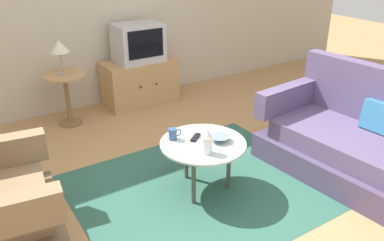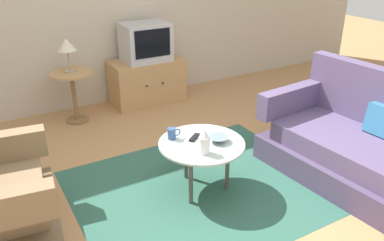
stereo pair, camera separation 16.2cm
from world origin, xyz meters
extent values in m
plane|color=#AD7F51|center=(0.00, 0.00, 0.00)|extent=(16.00, 16.00, 0.00)
cube|color=#2D5B4C|center=(0.07, 0.13, 0.00)|extent=(2.15, 1.82, 0.00)
cube|color=brown|center=(-1.52, 0.31, 0.12)|extent=(0.93, 1.08, 0.24)
cube|color=#4B3E5C|center=(1.34, -0.40, 0.12)|extent=(1.02, 1.67, 0.24)
cube|color=#5B4C70|center=(1.34, -0.40, 0.33)|extent=(0.86, 1.37, 0.18)
cube|color=#5B4C70|center=(1.27, 0.33, 0.55)|extent=(0.89, 0.22, 0.26)
cube|color=teal|center=(1.58, -0.46, 0.55)|extent=(0.18, 0.28, 0.28)
cylinder|color=#B2C6C1|center=(0.07, 0.13, 0.45)|extent=(0.73, 0.73, 0.02)
cylinder|color=#4C4742|center=(0.05, 0.35, 0.22)|extent=(0.04, 0.04, 0.44)
cylinder|color=#4C4742|center=(-0.11, -0.01, 0.22)|extent=(0.04, 0.04, 0.44)
cylinder|color=#4C4742|center=(0.27, 0.02, 0.22)|extent=(0.04, 0.04, 0.44)
cylinder|color=tan|center=(-0.49, 2.09, 0.60)|extent=(0.48, 0.48, 0.02)
cylinder|color=brown|center=(-0.49, 2.09, 0.29)|extent=(0.05, 0.05, 0.59)
cylinder|color=brown|center=(-0.49, 2.09, 0.01)|extent=(0.27, 0.27, 0.02)
cube|color=tan|center=(0.51, 2.23, 0.29)|extent=(0.93, 0.48, 0.57)
sphere|color=black|center=(0.40, 1.98, 0.32)|extent=(0.02, 0.02, 0.02)
sphere|color=black|center=(0.62, 1.98, 0.32)|extent=(0.02, 0.02, 0.02)
cube|color=#B7B7BC|center=(0.51, 2.22, 0.81)|extent=(0.58, 0.43, 0.47)
cube|color=black|center=(0.51, 2.00, 0.84)|extent=(0.46, 0.01, 0.34)
cylinder|color=#9E937A|center=(-0.50, 2.09, 0.62)|extent=(0.12, 0.12, 0.02)
cylinder|color=#9E937A|center=(-0.50, 2.09, 0.75)|extent=(0.02, 0.02, 0.23)
cone|color=beige|center=(-0.50, 2.09, 0.93)|extent=(0.21, 0.21, 0.13)
cylinder|color=white|center=(0.00, -0.03, 0.53)|extent=(0.09, 0.09, 0.14)
cone|color=white|center=(0.00, -0.03, 0.64)|extent=(0.08, 0.08, 0.07)
cylinder|color=#335184|center=(-0.11, 0.32, 0.51)|extent=(0.07, 0.07, 0.10)
torus|color=#335184|center=(-0.06, 0.32, 0.51)|extent=(0.07, 0.01, 0.07)
cone|color=slate|center=(0.20, 0.07, 0.48)|extent=(0.18, 0.18, 0.05)
cube|color=black|center=(0.06, 0.22, 0.47)|extent=(0.14, 0.12, 0.02)
camera|label=1|loc=(-1.60, -2.30, 2.03)|focal=37.36mm
camera|label=2|loc=(-1.46, -2.38, 2.03)|focal=37.36mm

